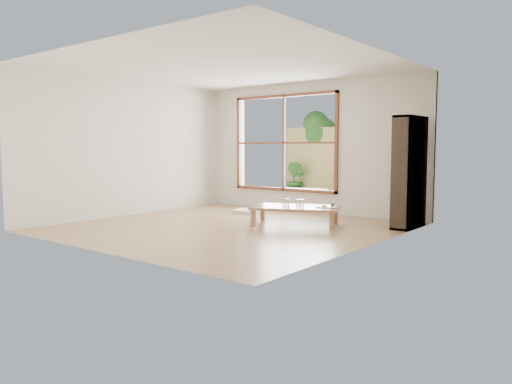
# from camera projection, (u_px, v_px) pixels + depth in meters

# --- Properties ---
(ground) EXTENTS (5.00, 5.00, 0.00)m
(ground) POSITION_uv_depth(u_px,v_px,m) (230.00, 227.00, 8.23)
(ground) COLOR #9B744D
(ground) RESTS_ON ground
(low_table) EXTENTS (1.65, 1.33, 0.32)m
(low_table) POSITION_uv_depth(u_px,v_px,m) (295.00, 208.00, 8.44)
(low_table) COLOR #956A48
(low_table) RESTS_ON ground
(floor_cushion) EXTENTS (0.61, 0.61, 0.07)m
(floor_cushion) POSITION_uv_depth(u_px,v_px,m) (248.00, 211.00, 9.97)
(floor_cushion) COLOR silver
(floor_cushion) RESTS_ON ground
(bookshelf) EXTENTS (0.29, 0.82, 1.81)m
(bookshelf) POSITION_uv_depth(u_px,v_px,m) (409.00, 172.00, 8.08)
(bookshelf) COLOR black
(bookshelf) RESTS_ON ground
(glass_tall) EXTENTS (0.07, 0.07, 0.13)m
(glass_tall) POSITION_uv_depth(u_px,v_px,m) (287.00, 202.00, 8.42)
(glass_tall) COLOR silver
(glass_tall) RESTS_ON low_table
(glass_mid) EXTENTS (0.08, 0.08, 0.11)m
(glass_mid) POSITION_uv_depth(u_px,v_px,m) (302.00, 203.00, 8.47)
(glass_mid) COLOR silver
(glass_mid) RESTS_ON low_table
(glass_short) EXTENTS (0.08, 0.08, 0.10)m
(glass_short) POSITION_uv_depth(u_px,v_px,m) (298.00, 202.00, 8.58)
(glass_short) COLOR silver
(glass_short) RESTS_ON low_table
(glass_small) EXTENTS (0.06, 0.06, 0.07)m
(glass_small) POSITION_uv_depth(u_px,v_px,m) (284.00, 204.00, 8.48)
(glass_small) COLOR silver
(glass_small) RESTS_ON low_table
(food_tray) EXTENTS (0.33, 0.26, 0.10)m
(food_tray) POSITION_uv_depth(u_px,v_px,m) (328.00, 207.00, 8.20)
(food_tray) COLOR white
(food_tray) RESTS_ON low_table
(deck) EXTENTS (2.80, 2.00, 0.05)m
(deck) POSITION_uv_depth(u_px,v_px,m) (313.00, 205.00, 11.38)
(deck) COLOR #3D342C
(deck) RESTS_ON ground
(garden_bench) EXTENTS (1.15, 0.64, 0.35)m
(garden_bench) POSITION_uv_depth(u_px,v_px,m) (304.00, 191.00, 11.32)
(garden_bench) COLOR black
(garden_bench) RESTS_ON deck
(bamboo_fence) EXTENTS (2.80, 0.06, 1.80)m
(bamboo_fence) POSITION_uv_depth(u_px,v_px,m) (335.00, 164.00, 12.08)
(bamboo_fence) COLOR tan
(bamboo_fence) RESTS_ON ground
(shrub_right) EXTENTS (0.82, 0.74, 0.81)m
(shrub_right) POSITION_uv_depth(u_px,v_px,m) (363.00, 187.00, 11.18)
(shrub_right) COLOR #2F5F23
(shrub_right) RESTS_ON deck
(shrub_left) EXTENTS (0.64, 0.58, 0.93)m
(shrub_left) POSITION_uv_depth(u_px,v_px,m) (296.00, 180.00, 12.52)
(shrub_left) COLOR #2F5F23
(shrub_left) RESTS_ON deck
(garden_tree) EXTENTS (1.04, 0.85, 2.22)m
(garden_tree) POSITION_uv_depth(u_px,v_px,m) (318.00, 135.00, 12.67)
(garden_tree) COLOR #4C3D2D
(garden_tree) RESTS_ON ground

